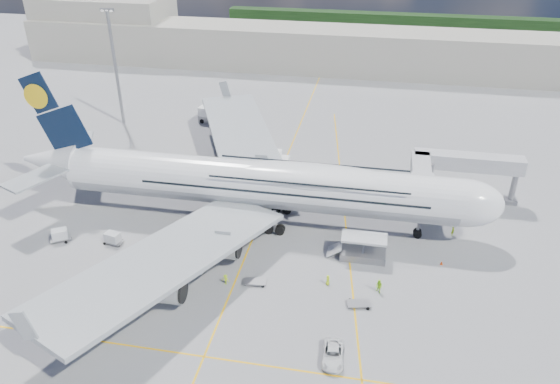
% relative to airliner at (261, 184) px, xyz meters
% --- Properties ---
extents(ground, '(300.00, 300.00, 0.00)m').
position_rel_airliner_xyz_m(ground, '(-0.26, -10.00, -6.87)').
color(ground, gray).
rests_on(ground, ground).
extents(taxi_line_main, '(0.25, 220.00, 0.01)m').
position_rel_airliner_xyz_m(taxi_line_main, '(-0.26, -10.00, -6.86)').
color(taxi_line_main, '#FEB80D').
rests_on(taxi_line_main, ground).
extents(taxi_line_cross, '(120.00, 0.25, 0.01)m').
position_rel_airliner_xyz_m(taxi_line_cross, '(-0.26, -30.00, -6.86)').
color(taxi_line_cross, '#FEB80D').
rests_on(taxi_line_cross, ground).
extents(taxi_line_diag, '(14.16, 99.06, 0.01)m').
position_rel_airliner_xyz_m(taxi_line_diag, '(13.74, -0.00, -6.86)').
color(taxi_line_diag, '#FEB80D').
rests_on(taxi_line_diag, ground).
extents(airliner, '(77.26, 79.15, 23.71)m').
position_rel_airliner_xyz_m(airliner, '(0.00, 0.00, 0.00)').
color(airliner, white).
rests_on(airliner, ground).
extents(jet_bridge, '(18.80, 12.10, 8.50)m').
position_rel_airliner_xyz_m(jet_bridge, '(29.55, 10.94, -0.02)').
color(jet_bridge, '#B7B7BC').
rests_on(jet_bridge, ground).
extents(cargo_loader, '(8.53, 3.20, 3.67)m').
position_rel_airliner_xyz_m(cargo_loader, '(16.56, -7.11, -5.62)').
color(cargo_loader, silver).
rests_on(cargo_loader, ground).
extents(light_mast, '(3.00, 0.70, 25.50)m').
position_rel_airliner_xyz_m(light_mast, '(-40.26, 35.00, 6.34)').
color(light_mast, gray).
rests_on(light_mast, ground).
extents(terminal, '(180.00, 16.00, 12.00)m').
position_rel_airliner_xyz_m(terminal, '(-0.26, 85.00, -0.87)').
color(terminal, '#B2AD9E').
rests_on(terminal, ground).
extents(hangar, '(40.00, 22.00, 18.00)m').
position_rel_airliner_xyz_m(hangar, '(-70.26, 90.00, 2.13)').
color(hangar, '#B2AD9E').
rests_on(hangar, ground).
extents(tree_line, '(160.00, 6.00, 8.00)m').
position_rel_airliner_xyz_m(tree_line, '(39.74, 130.00, -2.87)').
color(tree_line, '#193814').
rests_on(tree_line, ground).
extents(dolly_row_a, '(3.74, 2.76, 2.12)m').
position_rel_airliner_xyz_m(dolly_row_a, '(-12.21, -11.11, -5.73)').
color(dolly_row_a, gray).
rests_on(dolly_row_a, ground).
extents(dolly_row_b, '(3.22, 2.18, 1.86)m').
position_rel_airliner_xyz_m(dolly_row_b, '(-20.88, -10.55, -5.87)').
color(dolly_row_b, gray).
rests_on(dolly_row_b, ground).
extents(dolly_row_c, '(3.28, 2.09, 1.94)m').
position_rel_airliner_xyz_m(dolly_row_c, '(-12.03, -22.64, -5.82)').
color(dolly_row_c, gray).
rests_on(dolly_row_c, ground).
extents(dolly_back, '(3.43, 2.96, 1.92)m').
position_rel_airliner_xyz_m(dolly_back, '(-29.18, -11.35, -5.84)').
color(dolly_back, gray).
rests_on(dolly_back, ground).
extents(dolly_nose_far, '(3.29, 2.22, 0.44)m').
position_rel_airliner_xyz_m(dolly_nose_far, '(16.85, -17.77, -6.53)').
color(dolly_nose_far, gray).
rests_on(dolly_nose_far, ground).
extents(dolly_nose_near, '(3.25, 1.93, 0.46)m').
position_rel_airliner_xyz_m(dolly_nose_near, '(2.55, -15.87, -6.51)').
color(dolly_nose_near, gray).
rests_on(dolly_nose_near, ground).
extents(baggage_tug, '(2.88, 1.71, 1.69)m').
position_rel_airliner_xyz_m(baggage_tug, '(-6.46, -14.69, -6.12)').
color(baggage_tug, white).
rests_on(baggage_tug, ground).
extents(catering_truck_inner, '(6.37, 2.76, 3.73)m').
position_rel_airliner_xyz_m(catering_truck_inner, '(-2.12, 18.95, -5.11)').
color(catering_truck_inner, gray).
rests_on(catering_truck_inner, ground).
extents(catering_truck_outer, '(6.44, 3.15, 3.69)m').
position_rel_airliner_xyz_m(catering_truck_outer, '(-20.33, 38.86, -5.15)').
color(catering_truck_outer, gray).
rests_on(catering_truck_outer, ground).
extents(service_van, '(2.67, 5.27, 1.43)m').
position_rel_airliner_xyz_m(service_van, '(14.48, -27.59, -6.15)').
color(service_van, white).
rests_on(service_van, ground).
extents(crew_nose, '(0.66, 0.63, 1.52)m').
position_rel_airliner_xyz_m(crew_nose, '(30.16, 1.43, -6.11)').
color(crew_nose, '#B6E618').
rests_on(crew_nose, ground).
extents(crew_loader, '(1.23, 1.21, 1.99)m').
position_rel_airliner_xyz_m(crew_loader, '(19.27, -14.56, -5.87)').
color(crew_loader, '#A4F219').
rests_on(crew_loader, ground).
extents(crew_wing, '(0.82, 1.26, 2.00)m').
position_rel_airliner_xyz_m(crew_wing, '(-11.31, -21.19, -5.87)').
color(crew_wing, '#A2E718').
rests_on(crew_wing, ground).
extents(crew_van, '(0.82, 0.90, 1.54)m').
position_rel_airliner_xyz_m(crew_van, '(12.37, -14.24, -6.10)').
color(crew_van, '#DBFF1A').
rests_on(crew_van, ground).
extents(crew_tug, '(1.10, 0.72, 1.59)m').
position_rel_airliner_xyz_m(crew_tug, '(-1.36, -16.80, -6.07)').
color(crew_tug, '#BAE618').
rests_on(crew_tug, ground).
extents(cone_nose, '(0.43, 0.43, 0.54)m').
position_rel_airliner_xyz_m(cone_nose, '(28.00, -6.63, -6.61)').
color(cone_nose, '#FF4D0D').
rests_on(cone_nose, ground).
extents(cone_wing_left_inner, '(0.42, 0.42, 0.53)m').
position_rel_airliner_xyz_m(cone_wing_left_inner, '(-10.25, 9.48, -6.61)').
color(cone_wing_left_inner, '#FF4D0D').
rests_on(cone_wing_left_inner, ground).
extents(cone_wing_left_outer, '(0.40, 0.40, 0.51)m').
position_rel_airliner_xyz_m(cone_wing_left_outer, '(-13.03, 24.49, -6.62)').
color(cone_wing_left_outer, '#FF4D0D').
rests_on(cone_wing_left_outer, ground).
extents(cone_wing_right_inner, '(0.41, 0.41, 0.52)m').
position_rel_airliner_xyz_m(cone_wing_right_inner, '(-11.88, -21.13, -6.62)').
color(cone_wing_right_inner, '#FF4D0D').
rests_on(cone_wing_right_inner, ground).
extents(cone_wing_right_outer, '(0.46, 0.46, 0.59)m').
position_rel_airliner_xyz_m(cone_wing_right_outer, '(-14.30, -25.73, -6.58)').
color(cone_wing_right_outer, '#FF4D0D').
rests_on(cone_wing_right_outer, ground).
extents(cone_tail, '(0.48, 0.48, 0.62)m').
position_rel_airliner_xyz_m(cone_tail, '(-37.19, 6.89, -6.57)').
color(cone_tail, '#FF4D0D').
rests_on(cone_tail, ground).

